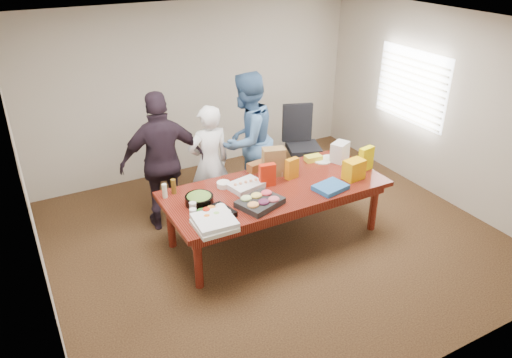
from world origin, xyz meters
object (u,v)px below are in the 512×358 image
salad_bowl (199,200)px  person_center (210,163)px  sheet_cake (246,185)px  person_right (247,140)px  conference_table (275,213)px  office_chair (304,145)px

salad_bowl → person_center: bearing=59.4°
sheet_cake → salad_bowl: size_ratio=1.22×
person_center → person_right: 0.67m
person_right → person_center: bearing=-15.2°
sheet_cake → salad_bowl: salad_bowl is taller
conference_table → person_center: size_ratio=1.72×
person_right → salad_bowl: size_ratio=5.84×
person_right → salad_bowl: 1.50m
office_chair → salad_bowl: (-2.28, -1.22, 0.24)m
conference_table → person_center: (-0.50, 0.90, 0.44)m
conference_table → person_center: 1.12m
office_chair → person_right: size_ratio=0.59×
sheet_cake → conference_table: bearing=-36.3°
person_center → salad_bowl: person_center is taller
office_chair → salad_bowl: size_ratio=3.42×
conference_table → person_right: person_right is taller
sheet_cake → person_right: bearing=49.5°
person_center → person_right: size_ratio=0.84×
person_right → salad_bowl: (-1.13, -0.97, -0.17)m
person_center → salad_bowl: bearing=58.0°
office_chair → salad_bowl: 2.59m
conference_table → person_center: person_center is taller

